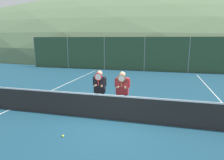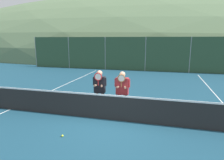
{
  "view_description": "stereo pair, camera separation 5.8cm",
  "coord_description": "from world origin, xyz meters",
  "px_view_note": "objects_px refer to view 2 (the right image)",
  "views": [
    {
      "loc": [
        1.71,
        -6.7,
        2.93
      ],
      "look_at": [
        -0.26,
        0.93,
        1.31
      ],
      "focal_mm": 32.0,
      "sensor_mm": 36.0,
      "label": 1
    },
    {
      "loc": [
        1.77,
        -6.68,
        2.93
      ],
      "look_at": [
        -0.26,
        0.93,
        1.31
      ],
      "focal_mm": 32.0,
      "sensor_mm": 36.0,
      "label": 2
    }
  ],
  "objects_px": {
    "player_leftmost": "(100,88)",
    "car_far_left": "(91,57)",
    "car_right_of_center": "(222,59)",
    "player_center_left": "(122,89)",
    "car_center": "(174,59)",
    "tennis_ball_on_court": "(62,136)",
    "car_left_of_center": "(131,58)"
  },
  "relations": [
    {
      "from": "player_leftmost",
      "to": "car_far_left",
      "type": "bearing_deg",
      "value": 111.83
    },
    {
      "from": "car_far_left",
      "to": "car_right_of_center",
      "type": "relative_size",
      "value": 1.06
    },
    {
      "from": "car_far_left",
      "to": "car_right_of_center",
      "type": "xyz_separation_m",
      "value": [
        13.93,
        -0.09,
        0.06
      ]
    },
    {
      "from": "player_center_left",
      "to": "car_far_left",
      "type": "xyz_separation_m",
      "value": [
        -6.86,
        14.84,
        -0.17
      ]
    },
    {
      "from": "car_far_left",
      "to": "player_center_left",
      "type": "bearing_deg",
      "value": -65.18
    },
    {
      "from": "car_center",
      "to": "car_right_of_center",
      "type": "bearing_deg",
      "value": 5.9
    },
    {
      "from": "player_leftmost",
      "to": "car_far_left",
      "type": "height_order",
      "value": "player_leftmost"
    },
    {
      "from": "player_center_left",
      "to": "tennis_ball_on_court",
      "type": "distance_m",
      "value": 2.85
    },
    {
      "from": "player_center_left",
      "to": "tennis_ball_on_court",
      "type": "relative_size",
      "value": 25.29
    },
    {
      "from": "car_right_of_center",
      "to": "player_center_left",
      "type": "bearing_deg",
      "value": -115.59
    },
    {
      "from": "car_right_of_center",
      "to": "tennis_ball_on_court",
      "type": "xyz_separation_m",
      "value": [
        -8.43,
        -17.04,
        -0.9
      ]
    },
    {
      "from": "player_center_left",
      "to": "car_far_left",
      "type": "relative_size",
      "value": 0.39
    },
    {
      "from": "player_leftmost",
      "to": "tennis_ball_on_court",
      "type": "distance_m",
      "value": 2.54
    },
    {
      "from": "tennis_ball_on_court",
      "to": "car_far_left",
      "type": "bearing_deg",
      "value": 107.79
    },
    {
      "from": "player_leftmost",
      "to": "car_left_of_center",
      "type": "xyz_separation_m",
      "value": [
        -1.2,
        14.62,
        -0.17
      ]
    },
    {
      "from": "player_center_left",
      "to": "tennis_ball_on_court",
      "type": "height_order",
      "value": "player_center_left"
    },
    {
      "from": "player_leftmost",
      "to": "player_center_left",
      "type": "height_order",
      "value": "player_leftmost"
    },
    {
      "from": "car_far_left",
      "to": "car_right_of_center",
      "type": "height_order",
      "value": "car_right_of_center"
    },
    {
      "from": "player_leftmost",
      "to": "car_center",
      "type": "height_order",
      "value": "car_center"
    },
    {
      "from": "tennis_ball_on_court",
      "to": "player_leftmost",
      "type": "bearing_deg",
      "value": 78.88
    },
    {
      "from": "car_left_of_center",
      "to": "tennis_ball_on_court",
      "type": "xyz_separation_m",
      "value": [
        0.75,
        -16.91,
        -0.84
      ]
    },
    {
      "from": "car_far_left",
      "to": "player_leftmost",
      "type": "bearing_deg",
      "value": -68.17
    },
    {
      "from": "car_left_of_center",
      "to": "car_right_of_center",
      "type": "height_order",
      "value": "car_right_of_center"
    },
    {
      "from": "player_center_left",
      "to": "car_right_of_center",
      "type": "bearing_deg",
      "value": 64.41
    },
    {
      "from": "car_left_of_center",
      "to": "car_center",
      "type": "height_order",
      "value": "car_center"
    },
    {
      "from": "player_center_left",
      "to": "car_far_left",
      "type": "bearing_deg",
      "value": 114.82
    },
    {
      "from": "car_center",
      "to": "car_right_of_center",
      "type": "height_order",
      "value": "car_center"
    },
    {
      "from": "tennis_ball_on_court",
      "to": "car_right_of_center",
      "type": "bearing_deg",
      "value": 63.67
    },
    {
      "from": "car_center",
      "to": "car_right_of_center",
      "type": "distance_m",
      "value": 4.65
    },
    {
      "from": "car_left_of_center",
      "to": "player_center_left",
      "type": "bearing_deg",
      "value": -81.75
    },
    {
      "from": "car_left_of_center",
      "to": "car_right_of_center",
      "type": "distance_m",
      "value": 9.18
    },
    {
      "from": "car_center",
      "to": "car_right_of_center",
      "type": "xyz_separation_m",
      "value": [
        4.63,
        0.48,
        -0.02
      ]
    }
  ]
}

